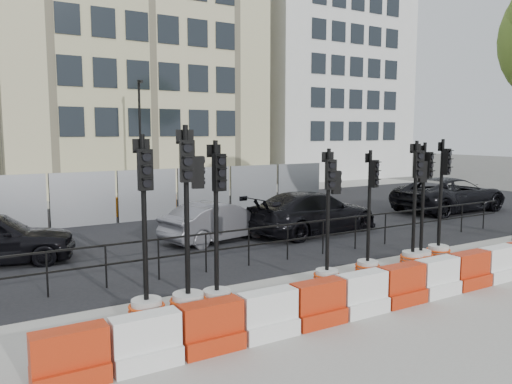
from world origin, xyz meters
TOP-DOWN VIEW (x-y plane):
  - ground at (0.00, 0.00)m, footprint 120.00×120.00m
  - sidewalk_near at (0.00, -3.00)m, footprint 40.00×6.00m
  - road at (0.00, 7.00)m, footprint 40.00×14.00m
  - sidewalk_far at (0.00, 16.00)m, footprint 40.00×4.00m
  - building_cream at (2.00, 21.99)m, footprint 15.00×10.06m
  - building_white at (17.00, 21.99)m, footprint 12.00×9.06m
  - kerb_railing at (0.00, 1.20)m, footprint 18.00×0.04m
  - heras_fencing at (-0.49, 9.71)m, footprint 14.33×1.72m
  - lamp_post_far at (0.50, 14.98)m, footprint 0.12×0.56m
  - barrier_row at (-0.00, -2.80)m, footprint 13.60×0.50m
  - traffic_signal_a at (-4.65, -1.07)m, footprint 0.67×0.67m
  - traffic_signal_b at (-3.88, -1.20)m, footprint 0.70×0.70m
  - traffic_signal_c at (-3.29, -1.20)m, footprint 0.64×0.64m
  - traffic_signal_d at (-0.50, -1.11)m, footprint 0.60×0.60m
  - traffic_signal_e at (0.85, -0.97)m, footprint 0.59×0.59m
  - traffic_signal_f at (2.40, -0.96)m, footprint 0.63×0.63m
  - traffic_signal_g at (2.72, -0.94)m, footprint 0.62×0.62m
  - traffic_signal_h at (3.54, -0.83)m, footprint 0.64×0.64m
  - car_b at (-0.47, 4.35)m, footprint 2.99×4.38m
  - car_c at (2.80, 3.75)m, footprint 3.08×5.38m
  - car_d at (10.78, 4.46)m, footprint 2.67×5.47m

SIDE VIEW (x-z plane):
  - ground at x=0.00m, z-range 0.00..0.00m
  - sidewalk_near at x=0.00m, z-range 0.00..0.02m
  - sidewalk_far at x=0.00m, z-range 0.00..0.02m
  - road at x=0.00m, z-range 0.00..0.03m
  - barrier_row at x=0.00m, z-range -0.03..0.77m
  - traffic_signal_e at x=0.85m, z-range -0.88..2.12m
  - car_b at x=-0.47m, z-range 0.00..1.25m
  - traffic_signal_g at x=2.72m, z-range -0.93..2.24m
  - traffic_signal_h at x=3.54m, z-range -0.95..2.29m
  - traffic_signal_c at x=-3.29m, z-range -0.96..2.31m
  - kerb_railing at x=0.00m, z-range 0.19..1.19m
  - traffic_signal_a at x=-4.65m, z-range -0.99..2.39m
  - heras_fencing at x=-0.49m, z-range -0.29..1.71m
  - car_c at x=2.80m, z-range 0.00..1.44m
  - traffic_signal_d at x=-0.50m, z-range -0.80..2.27m
  - car_d at x=10.78m, z-range 0.00..1.50m
  - traffic_signal_f at x=2.40m, z-range -0.84..2.37m
  - traffic_signal_b at x=-3.88m, z-range -0.93..2.62m
  - lamp_post_far at x=0.50m, z-range 0.22..6.22m
  - building_white at x=17.00m, z-range 0.00..16.00m
  - building_cream at x=2.00m, z-range 0.00..18.00m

